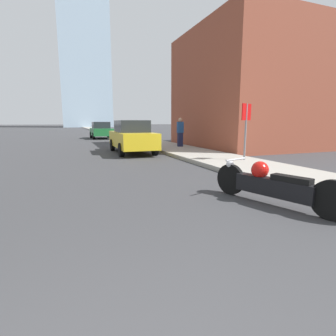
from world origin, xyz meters
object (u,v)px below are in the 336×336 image
at_px(motorcycle, 271,184).
at_px(parked_car_yellow, 132,137).
at_px(stop_sign, 246,122).
at_px(parked_car_green, 101,130).
at_px(pedestrian, 180,132).

xyz_separation_m(motorcycle, parked_car_yellow, (-0.47, 9.33, 0.43)).
distance_m(parked_car_yellow, stop_sign, 5.94).
height_order(motorcycle, parked_car_yellow, parked_car_yellow).
height_order(motorcycle, parked_car_green, parked_car_green).
bearing_deg(pedestrian, parked_car_yellow, -163.01).
bearing_deg(parked_car_green, motorcycle, -89.11).
bearing_deg(stop_sign, parked_car_green, 99.83).
xyz_separation_m(motorcycle, stop_sign, (2.67, 4.35, 1.16)).
bearing_deg(parked_car_yellow, stop_sign, -56.54).
distance_m(parked_car_green, pedestrian, 12.38).
xyz_separation_m(parked_car_yellow, parked_car_green, (0.04, 12.94, -0.03)).
bearing_deg(stop_sign, parked_car_yellow, 122.24).
bearing_deg(motorcycle, parked_car_yellow, 75.17).
relative_size(motorcycle, stop_sign, 1.23).
xyz_separation_m(motorcycle, pedestrian, (2.62, 10.28, 0.60)).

